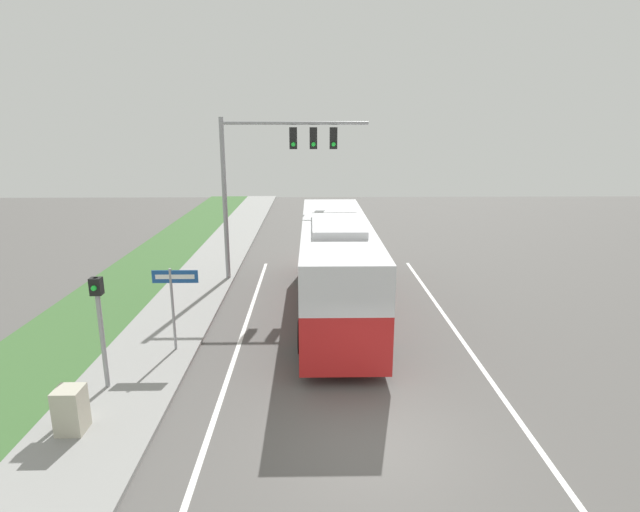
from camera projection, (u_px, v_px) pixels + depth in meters
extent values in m
plane|color=#565451|center=(371.00, 446.00, 10.82)|extent=(80.00, 80.00, 0.00)
cube|color=gray|center=(83.00, 446.00, 10.70)|extent=(2.80, 80.00, 0.12)
cube|color=silver|center=(205.00, 447.00, 10.76)|extent=(0.14, 30.00, 0.01)
cube|color=silver|center=(535.00, 444.00, 10.87)|extent=(0.14, 30.00, 0.01)
cube|color=red|center=(335.00, 280.00, 18.57)|extent=(2.44, 11.85, 1.66)
cube|color=silver|center=(336.00, 241.00, 18.20)|extent=(2.44, 11.85, 1.36)
cube|color=black|center=(336.00, 253.00, 18.31)|extent=(2.48, 10.90, 1.03)
cube|color=silver|center=(337.00, 224.00, 17.14)|extent=(1.71, 4.15, 0.24)
cylinder|color=black|center=(305.00, 270.00, 22.28)|extent=(0.28, 1.02, 1.02)
cylinder|color=black|center=(358.00, 270.00, 22.32)|extent=(0.28, 1.02, 1.02)
cylinder|color=black|center=(303.00, 337.00, 15.17)|extent=(0.28, 1.02, 1.02)
cylinder|color=black|center=(379.00, 337.00, 15.20)|extent=(0.28, 1.02, 1.02)
cylinder|color=#939399|center=(225.00, 202.00, 21.68)|extent=(0.20, 0.20, 7.13)
cylinder|color=#939399|center=(295.00, 123.00, 20.90)|extent=(6.18, 0.14, 0.14)
cube|color=black|center=(293.00, 138.00, 21.06)|extent=(0.32, 0.28, 0.90)
sphere|color=#1ED838|center=(293.00, 144.00, 20.95)|extent=(0.18, 0.18, 0.18)
cube|color=black|center=(313.00, 138.00, 21.07)|extent=(0.32, 0.28, 0.90)
sphere|color=#1ED838|center=(313.00, 144.00, 20.96)|extent=(0.18, 0.18, 0.18)
cube|color=black|center=(333.00, 138.00, 21.09)|extent=(0.32, 0.28, 0.90)
sphere|color=#1ED838|center=(334.00, 144.00, 20.97)|extent=(0.18, 0.18, 0.18)
cylinder|color=#939399|center=(102.00, 336.00, 12.71)|extent=(0.12, 0.12, 3.09)
cube|color=black|center=(96.00, 286.00, 12.38)|extent=(0.28, 0.24, 0.44)
sphere|color=#1ED838|center=(94.00, 288.00, 12.24)|extent=(0.14, 0.14, 0.14)
cylinder|color=#939399|center=(173.00, 311.00, 14.97)|extent=(0.08, 0.08, 2.67)
cube|color=#19478C|center=(175.00, 277.00, 14.70)|extent=(1.35, 0.03, 0.39)
cube|color=white|center=(175.00, 277.00, 14.68)|extent=(1.15, 0.01, 0.14)
cube|color=#B7B29E|center=(71.00, 410.00, 11.01)|extent=(0.59, 0.58, 1.04)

